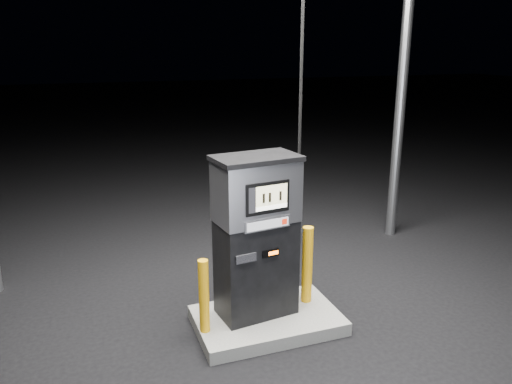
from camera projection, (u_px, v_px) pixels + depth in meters
name	position (u px, v px, depth m)	size (l,w,h in m)	color
ground	(267.00, 326.00, 5.65)	(80.00, 80.00, 0.00)	black
pump_island	(267.00, 320.00, 5.63)	(1.60, 1.00, 0.15)	#5F5F5B
fuel_dispenser	(257.00, 235.00, 5.41)	(1.03, 0.65, 3.76)	black
bollard_left	(204.00, 296.00, 5.18)	(0.11, 0.11, 0.81)	#FFAE0E
bollard_right	(307.00, 265.00, 5.79)	(0.12, 0.12, 0.93)	#FFAE0E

